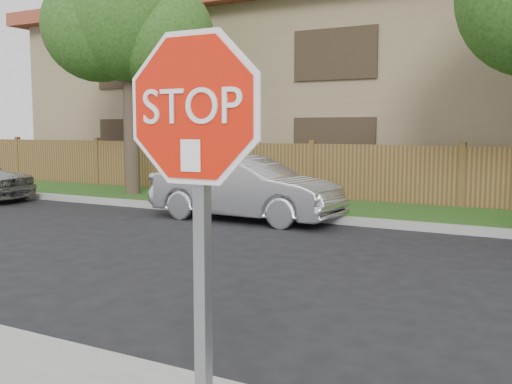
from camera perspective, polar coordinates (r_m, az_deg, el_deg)
The scene contains 8 objects.
ground at distance 5.11m, azimuth -6.04°, elevation -17.62°, with size 90.00×90.00×0.00m, color black.
far_curb at distance 12.42m, azimuth 16.22°, elevation -3.24°, with size 70.00×0.30×0.15m, color gray.
grass_strip at distance 14.02m, azimuth 17.74°, elevation -2.30°, with size 70.00×3.00×0.12m, color #1E4714.
fence at distance 15.50m, azimuth 19.02°, elevation 1.20°, with size 70.00×0.12×1.60m, color #4D371B.
apartment_building at distance 21.04m, azimuth 22.05°, elevation 9.76°, with size 35.20×9.20×7.20m.
tree_left at distance 18.05m, azimuth -12.27°, elevation 16.15°, with size 4.80×3.90×7.78m.
stop_sign at distance 2.85m, azimuth -5.71°, elevation 1.49°, with size 1.01×0.13×2.55m.
sedan_left at distance 13.23m, azimuth -0.99°, elevation 0.35°, with size 1.51×4.32×1.42m, color #B1B2B6.
Camera 1 is at (2.72, -3.81, 2.06)m, focal length 42.00 mm.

